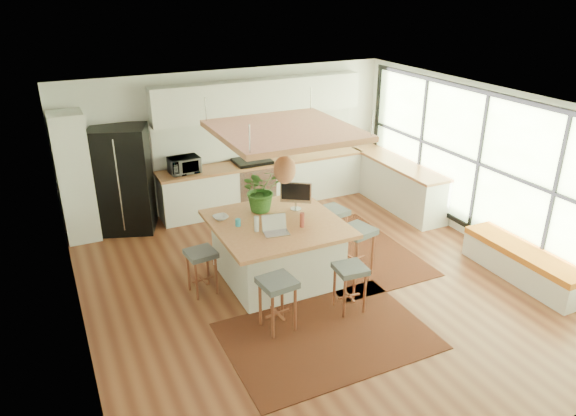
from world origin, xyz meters
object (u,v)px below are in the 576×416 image
stool_near_left (278,305)px  stool_right_front (356,253)px  fridge (123,182)px  stool_right_back (331,231)px  laptop (276,226)px  stool_near_right (350,287)px  island_plant (261,194)px  stool_left_side (202,271)px  microwave (184,163)px  island (277,250)px  monitor (296,194)px

stool_near_left → stool_right_front: bearing=24.5°
fridge → stool_right_back: 3.79m
fridge → laptop: bearing=-43.7°
fridge → stool_near_right: (2.29, -3.97, -0.57)m
stool_right_back → laptop: (-1.34, -0.75, 0.70)m
fridge → island_plant: (1.73, -2.23, 0.28)m
stool_near_right → stool_left_side: 2.14m
stool_near_left → stool_right_back: (1.71, 1.60, 0.00)m
stool_right_back → laptop: laptop is taller
fridge → stool_left_side: size_ratio=2.83×
stool_near_right → island_plant: 2.01m
stool_left_side → laptop: bearing=-22.7°
fridge → stool_left_side: 2.79m
stool_left_side → microwave: bearing=78.9°
stool_right_front → stool_left_side: size_ratio=1.16×
island_plant → fridge: bearing=127.8°
fridge → laptop: fridge is taller
stool_left_side → island_plant: 1.48m
island → stool_right_front: island is taller
island → stool_right_front: bearing=-21.6°
fridge → stool_left_side: fridge is taller
stool_near_right → island_plant: island_plant is taller
stool_right_front → microwave: microwave is taller
fridge → island: size_ratio=1.04×
stool_right_back → stool_left_side: size_ratio=1.13×
fridge → island_plant: fridge is taller
stool_left_side → microwave: (0.52, 2.66, 0.76)m
stool_near_right → laptop: (-0.70, 0.88, 0.70)m
fridge → stool_right_front: bearing=-28.7°
fridge → monitor: 3.30m
island → stool_left_side: bearing=177.1°
stool_right_back → island_plant: (-1.20, 0.11, 0.85)m
island → stool_left_side: island is taller
island → island_plant: island_plant is taller
stool_right_front → stool_right_back: bearing=87.5°
stool_right_front → microwave: (-1.78, 3.17, 0.76)m
stool_near_right → laptop: 1.32m
stool_near_left → island_plant: size_ratio=1.06×
stool_right_front → island_plant: size_ratio=1.13×
stool_right_front → fridge: bearing=132.3°
stool_near_left → island_plant: bearing=73.4°
island → fridge: bearing=122.8°
island → monitor: 0.91m
stool_near_right → stool_right_back: bearing=68.6°
island → laptop: bearing=-115.0°
stool_right_front → monitor: monitor is taller
stool_right_back → microwave: size_ratio=1.40×
fridge → monitor: (2.22, -2.43, 0.26)m
microwave → stool_left_side: bearing=-105.8°
stool_near_left → microwave: microwave is taller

